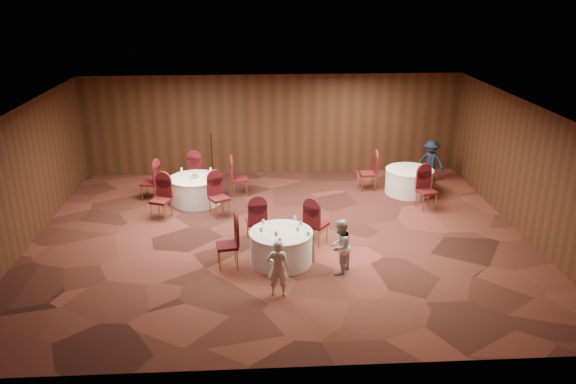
{
  "coord_description": "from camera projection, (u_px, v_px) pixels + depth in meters",
  "views": [
    {
      "loc": [
        -0.56,
        -12.54,
        5.91
      ],
      "look_at": [
        0.2,
        0.2,
        1.1
      ],
      "focal_mm": 35.0,
      "sensor_mm": 36.0,
      "label": 1
    }
  ],
  "objects": [
    {
      "name": "mic_stand",
      "position": [
        213.0,
        169.0,
        17.36
      ],
      "size": [
        0.24,
        0.24,
        1.56
      ],
      "color": "black",
      "rests_on": "ground"
    },
    {
      "name": "man_c",
      "position": [
        431.0,
        161.0,
        17.41
      ],
      "size": [
        0.99,
        0.92,
        1.34
      ],
      "primitive_type": "imported",
      "rotation": [
        0.0,
        0.0,
        5.63
      ],
      "color": "black",
      "rests_on": "ground"
    },
    {
      "name": "woman_a",
      "position": [
        278.0,
        268.0,
        11.06
      ],
      "size": [
        0.48,
        0.35,
        1.21
      ],
      "primitive_type": "imported",
      "rotation": [
        0.0,
        0.0,
        3.0
      ],
      "color": "silver",
      "rests_on": "ground"
    },
    {
      "name": "table_main",
      "position": [
        281.0,
        247.0,
        12.46
      ],
      "size": [
        1.41,
        1.41,
        0.74
      ],
      "color": "silver",
      "rests_on": "ground"
    },
    {
      "name": "tabletop_left",
      "position": [
        195.0,
        175.0,
        15.7
      ],
      "size": [
        0.9,
        0.79,
        0.22
      ],
      "color": "silver",
      "rests_on": "table_left"
    },
    {
      "name": "chairs_left",
      "position": [
        194.0,
        186.0,
        15.83
      ],
      "size": [
        3.14,
        3.04,
        1.0
      ],
      "color": "#3A0B0C",
      "rests_on": "ground"
    },
    {
      "name": "woman_b",
      "position": [
        340.0,
        247.0,
        11.94
      ],
      "size": [
        0.71,
        0.75,
        1.23
      ],
      "primitive_type": "imported",
      "rotation": [
        0.0,
        0.0,
        4.13
      ],
      "color": "silver",
      "rests_on": "ground"
    },
    {
      "name": "table_right",
      "position": [
        409.0,
        181.0,
        16.57
      ],
      "size": [
        1.4,
        1.4,
        0.74
      ],
      "color": "silver",
      "rests_on": "ground"
    },
    {
      "name": "room_shell",
      "position": [
        280.0,
        161.0,
        13.14
      ],
      "size": [
        12.0,
        12.0,
        12.0
      ],
      "color": "silver",
      "rests_on": "ground"
    },
    {
      "name": "table_left",
      "position": [
        196.0,
        190.0,
        15.86
      ],
      "size": [
        1.45,
        1.45,
        0.74
      ],
      "color": "silver",
      "rests_on": "ground"
    },
    {
      "name": "tabletop_right",
      "position": [
        418.0,
        166.0,
        16.19
      ],
      "size": [
        0.08,
        0.08,
        0.22
      ],
      "color": "silver",
      "rests_on": "table_right"
    },
    {
      "name": "chairs_right",
      "position": [
        396.0,
        182.0,
        16.12
      ],
      "size": [
        1.9,
        2.18,
        1.0
      ],
      "color": "#3A0B0C",
      "rests_on": "ground"
    },
    {
      "name": "chairs_main",
      "position": [
        268.0,
        230.0,
        13.02
      ],
      "size": [
        2.73,
        1.87,
        1.0
      ],
      "color": "#3A0B0C",
      "rests_on": "ground"
    },
    {
      "name": "tabletop_main",
      "position": [
        287.0,
        229.0,
        12.22
      ],
      "size": [
        1.13,
        1.0,
        0.22
      ],
      "color": "silver",
      "rests_on": "table_main"
    },
    {
      "name": "ground",
      "position": [
        280.0,
        237.0,
        13.83
      ],
      "size": [
        12.0,
        12.0,
        0.0
      ],
      "primitive_type": "plane",
      "color": "black",
      "rests_on": "ground"
    }
  ]
}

